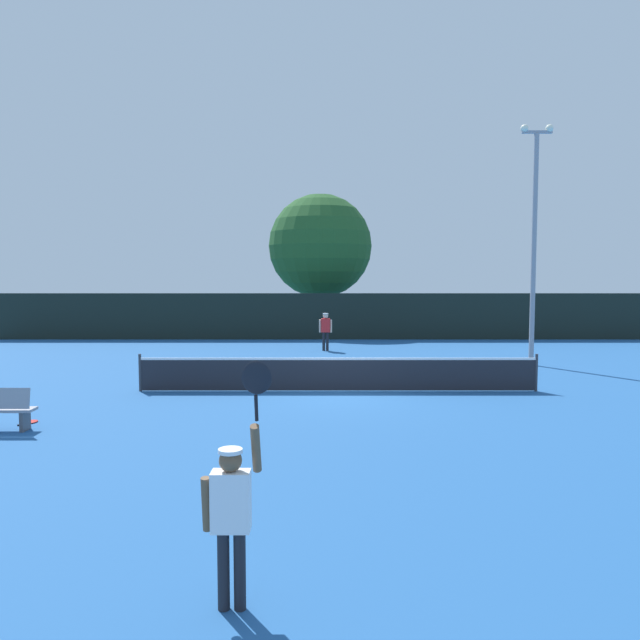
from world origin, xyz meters
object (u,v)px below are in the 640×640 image
(parked_car_mid, at_px, (500,318))
(tennis_ball, at_px, (253,371))
(player_receiving, at_px, (323,328))
(light_pole, at_px, (531,231))
(large_tree, at_px, (317,246))
(parked_car_near, at_px, (434,315))
(spare_racket, at_px, (27,422))
(player_serving, at_px, (230,503))

(parked_car_mid, bearing_deg, tennis_ball, -124.00)
(player_receiving, xyz_separation_m, parked_car_mid, (10.77, 9.74, -0.23))
(light_pole, bearing_deg, large_tree, 119.91)
(player_receiving, relative_size, parked_car_near, 0.38)
(light_pole, xyz_separation_m, large_tree, (-7.78, 13.53, 0.10))
(spare_racket, xyz_separation_m, parked_car_near, (14.02, 25.35, 0.76))
(spare_racket, relative_size, light_pole, 0.06)
(player_serving, xyz_separation_m, tennis_ball, (-1.34, 14.66, -1.04))
(player_serving, bearing_deg, large_tree, 88.33)
(spare_racket, relative_size, parked_car_near, 0.12)
(light_pole, bearing_deg, player_receiving, 150.43)
(large_tree, relative_size, parked_car_near, 1.84)
(light_pole, bearing_deg, parked_car_near, 90.94)
(spare_racket, bearing_deg, parked_car_near, 61.05)
(tennis_ball, bearing_deg, player_receiving, 67.82)
(light_pole, xyz_separation_m, parked_car_mid, (3.22, 14.02, -4.15))
(tennis_ball, distance_m, parked_car_mid, 20.54)
(player_serving, xyz_separation_m, large_tree, (0.87, 29.89, 3.95))
(player_serving, xyz_separation_m, spare_racket, (-5.64, 7.57, -1.05))
(player_serving, bearing_deg, light_pole, 62.13)
(tennis_ball, distance_m, large_tree, 16.17)
(light_pole, bearing_deg, player_serving, -117.87)
(player_serving, distance_m, parked_car_mid, 32.62)
(spare_racket, bearing_deg, large_tree, 73.73)
(player_receiving, bearing_deg, tennis_ball, 67.82)
(parked_car_near, relative_size, parked_car_mid, 1.00)
(large_tree, distance_m, parked_car_near, 9.15)
(player_serving, bearing_deg, parked_car_near, 75.72)
(tennis_ball, relative_size, large_tree, 0.01)
(parked_car_near, bearing_deg, player_serving, -110.65)
(player_serving, distance_m, light_pole, 18.91)
(player_serving, xyz_separation_m, parked_car_mid, (11.87, 30.38, -0.29))
(player_serving, xyz_separation_m, parked_car_near, (8.38, 32.92, -0.29))
(spare_racket, height_order, light_pole, light_pole)
(player_receiving, height_order, spare_racket, player_receiving)
(tennis_ball, xyz_separation_m, light_pole, (9.99, 1.70, 4.89))
(player_serving, distance_m, tennis_ball, 14.76)
(tennis_ball, bearing_deg, player_serving, -84.79)
(tennis_ball, bearing_deg, spare_racket, -121.27)
(spare_racket, bearing_deg, tennis_ball, 58.73)
(player_receiving, relative_size, tennis_ball, 24.28)
(player_receiving, xyz_separation_m, spare_racket, (-6.74, -13.07, -0.99))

